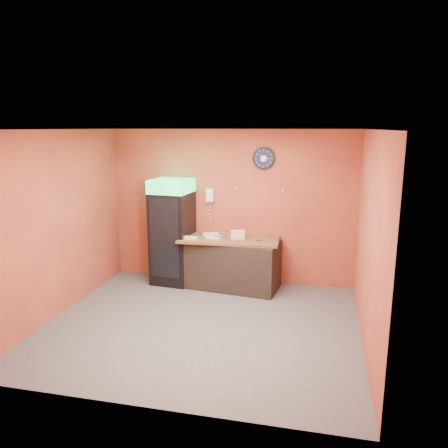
# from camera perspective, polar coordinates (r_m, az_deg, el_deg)

# --- Properties ---
(floor) EXTENTS (4.50, 4.50, 0.00)m
(floor) POSITION_cam_1_polar(r_m,az_deg,el_deg) (6.58, -2.90, -12.97)
(floor) COLOR #47474C
(floor) RESTS_ON ground
(back_wall) EXTENTS (4.50, 0.02, 2.80)m
(back_wall) POSITION_cam_1_polar(r_m,az_deg,el_deg) (8.01, 0.83, 2.25)
(back_wall) COLOR #B25632
(back_wall) RESTS_ON floor
(left_wall) EXTENTS (0.02, 4.00, 2.80)m
(left_wall) POSITION_cam_1_polar(r_m,az_deg,el_deg) (7.04, -20.95, -0.01)
(left_wall) COLOR #B25632
(left_wall) RESTS_ON floor
(right_wall) EXTENTS (0.02, 4.00, 2.80)m
(right_wall) POSITION_cam_1_polar(r_m,az_deg,el_deg) (5.92, 18.43, -2.09)
(right_wall) COLOR #B25632
(right_wall) RESTS_ON floor
(ceiling) EXTENTS (4.50, 4.00, 0.02)m
(ceiling) POSITION_cam_1_polar(r_m,az_deg,el_deg) (5.94, -3.20, 12.23)
(ceiling) COLOR white
(ceiling) RESTS_ON back_wall
(beverage_cooler) EXTENTS (0.73, 0.74, 1.92)m
(beverage_cooler) POSITION_cam_1_polar(r_m,az_deg,el_deg) (8.00, -6.81, -1.22)
(beverage_cooler) COLOR black
(beverage_cooler) RESTS_ON floor
(prep_counter) EXTENTS (1.82, 0.98, 0.87)m
(prep_counter) POSITION_cam_1_polar(r_m,az_deg,el_deg) (7.86, 0.70, -5.20)
(prep_counter) COLOR black
(prep_counter) RESTS_ON floor
(wall_clock) EXTENTS (0.40, 0.06, 0.40)m
(wall_clock) POSITION_cam_1_polar(r_m,az_deg,el_deg) (7.77, 5.21, 8.55)
(wall_clock) COLOR black
(wall_clock) RESTS_ON back_wall
(wall_phone) EXTENTS (0.13, 0.11, 0.24)m
(wall_phone) POSITION_cam_1_polar(r_m,az_deg,el_deg) (8.01, -1.87, 3.75)
(wall_phone) COLOR white
(wall_phone) RESTS_ON back_wall
(butcher_paper) EXTENTS (1.78, 0.89, 0.04)m
(butcher_paper) POSITION_cam_1_polar(r_m,az_deg,el_deg) (7.73, 0.71, -1.99)
(butcher_paper) COLOR brown
(butcher_paper) RESTS_ON prep_counter
(sub_roll_stack) EXTENTS (0.26, 0.16, 0.15)m
(sub_roll_stack) POSITION_cam_1_polar(r_m,az_deg,el_deg) (7.65, 1.81, -1.41)
(sub_roll_stack) COLOR beige
(sub_roll_stack) RESTS_ON butcher_paper
(wrapped_sandwich_left) EXTENTS (0.32, 0.18, 0.04)m
(wrapped_sandwich_left) POSITION_cam_1_polar(r_m,az_deg,el_deg) (7.68, -4.60, -1.82)
(wrapped_sandwich_left) COLOR silver
(wrapped_sandwich_left) RESTS_ON butcher_paper
(wrapped_sandwich_mid) EXTENTS (0.28, 0.21, 0.04)m
(wrapped_sandwich_mid) POSITION_cam_1_polar(r_m,az_deg,el_deg) (7.66, -1.56, -1.84)
(wrapped_sandwich_mid) COLOR silver
(wrapped_sandwich_mid) RESTS_ON butcher_paper
(wrapped_sandwich_right) EXTENTS (0.31, 0.24, 0.04)m
(wrapped_sandwich_right) POSITION_cam_1_polar(r_m,az_deg,el_deg) (7.94, -1.81, -1.30)
(wrapped_sandwich_right) COLOR silver
(wrapped_sandwich_right) RESTS_ON butcher_paper
(kitchen_tool) EXTENTS (0.06, 0.06, 0.06)m
(kitchen_tool) POSITION_cam_1_polar(r_m,az_deg,el_deg) (7.85, -0.11, -1.39)
(kitchen_tool) COLOR silver
(kitchen_tool) RESTS_ON butcher_paper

